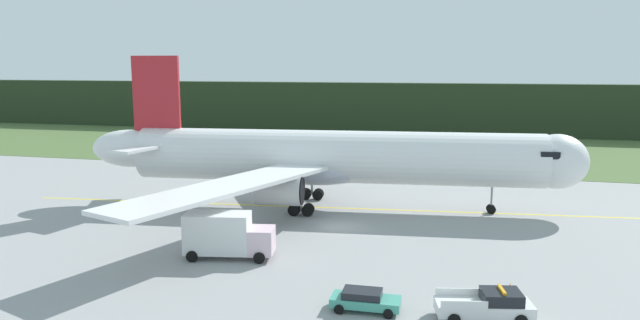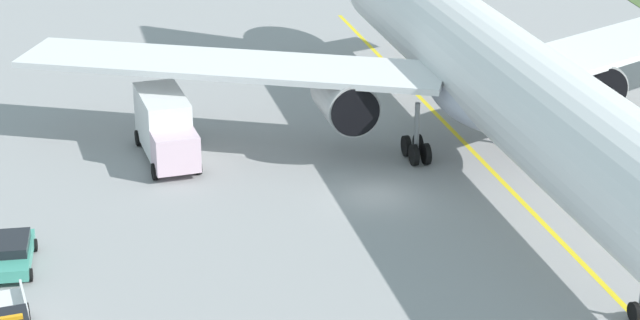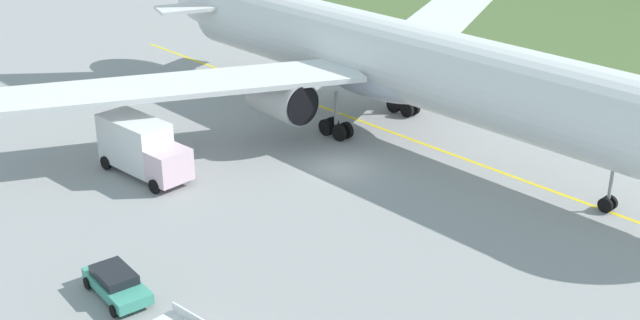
% 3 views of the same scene
% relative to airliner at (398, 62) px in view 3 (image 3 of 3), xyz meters
% --- Properties ---
extents(ground, '(320.00, 320.00, 0.00)m').
position_rel_airliner_xyz_m(ground, '(2.34, -6.94, -5.37)').
color(ground, gray).
extents(taxiway_centerline_main, '(67.15, 7.06, 0.01)m').
position_rel_airliner_xyz_m(taxiway_centerline_main, '(0.63, 0.06, -5.37)').
color(taxiway_centerline_main, yellow).
rests_on(taxiway_centerline_main, ground).
extents(airliner, '(52.53, 50.12, 16.01)m').
position_rel_airliner_xyz_m(airliner, '(0.00, 0.00, 0.00)').
color(airliner, white).
rests_on(airliner, ground).
extents(catering_truck, '(7.26, 3.69, 3.75)m').
position_rel_airliner_xyz_m(catering_truck, '(-4.34, -17.65, -3.49)').
color(catering_truck, silver).
rests_on(catering_truck, ground).
extents(staff_car, '(4.31, 2.03, 1.30)m').
position_rel_airliner_xyz_m(staff_car, '(7.87, -24.85, -4.67)').
color(staff_car, teal).
rests_on(staff_car, ground).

